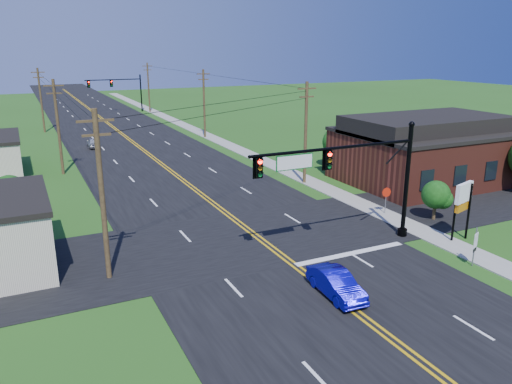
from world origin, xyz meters
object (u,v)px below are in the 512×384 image
blue_car (336,284)px  stop_sign (386,195)px  signal_mast_main (349,172)px  signal_mast_far (117,88)px  route_sign (475,244)px

blue_car → stop_sign: stop_sign is taller
signal_mast_main → signal_mast_far: same height
signal_mast_far → stop_sign: size_ratio=5.39×
signal_mast_main → stop_sign: size_ratio=5.55×
signal_mast_far → stop_sign: bearing=-84.7°
route_sign → stop_sign: (1.49, 9.31, 0.13)m
blue_car → route_sign: route_sign is taller
signal_mast_main → route_sign: bearing=-47.6°
signal_mast_far → blue_car: signal_mast_far is taller
stop_sign → signal_mast_main: bearing=-138.3°
route_sign → stop_sign: bearing=57.2°
blue_car → route_sign: (8.96, -0.42, 0.70)m
signal_mast_far → signal_mast_main: bearing=-90.1°
signal_mast_main → route_sign: (4.86, -5.33, -3.42)m
blue_car → stop_sign: 13.75m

